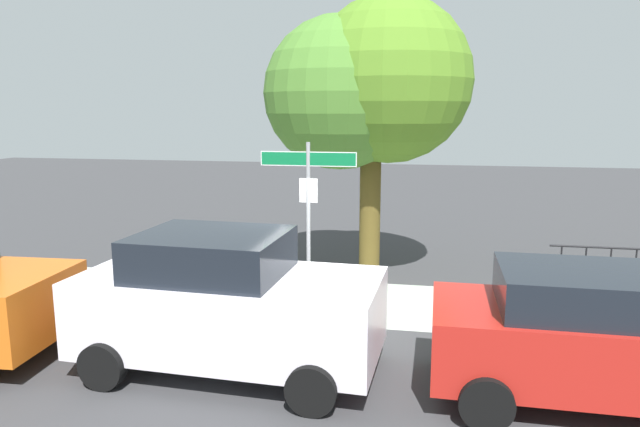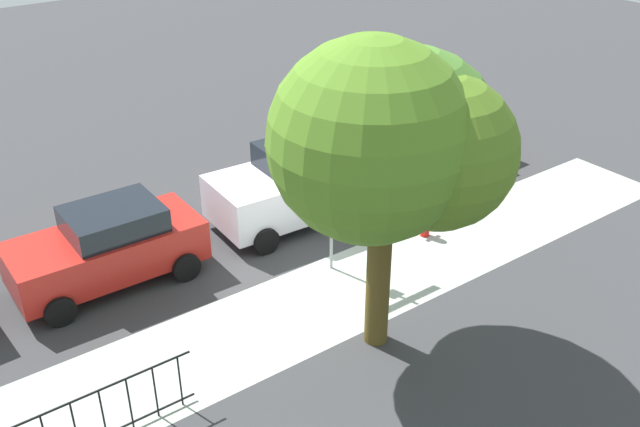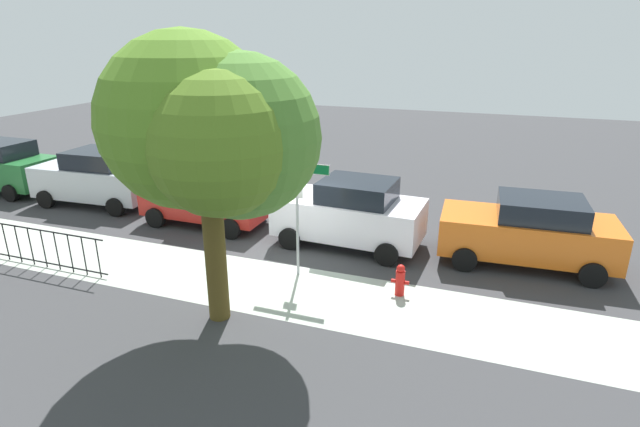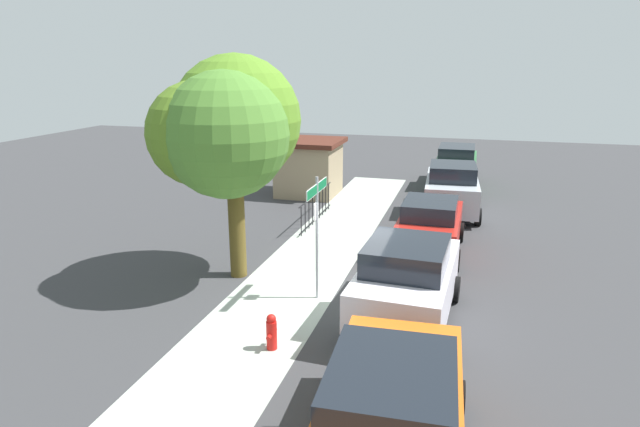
# 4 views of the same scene
# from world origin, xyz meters

# --- Properties ---
(ground_plane) EXTENTS (60.00, 60.00, 0.00)m
(ground_plane) POSITION_xyz_m (0.00, 0.00, 0.00)
(ground_plane) COLOR #38383A
(sidewalk_strip) EXTENTS (24.00, 2.60, 0.00)m
(sidewalk_strip) POSITION_xyz_m (2.00, 1.30, 0.00)
(sidewalk_strip) COLOR #A6AFA3
(sidewalk_strip) RESTS_ON ground_plane
(street_sign) EXTENTS (1.68, 0.07, 3.11)m
(street_sign) POSITION_xyz_m (-0.56, 0.40, 2.23)
(street_sign) COLOR #9EA0A5
(street_sign) RESTS_ON ground_plane
(shade_tree) EXTENTS (4.30, 3.64, 5.96)m
(shade_tree) POSITION_xyz_m (0.05, 3.04, 4.06)
(shade_tree) COLOR #51421B
(shade_tree) RESTS_ON ground_plane
(car_orange) EXTENTS (4.51, 2.32, 1.85)m
(car_orange) POSITION_xyz_m (-6.05, -2.28, 0.94)
(car_orange) COLOR orange
(car_orange) RESTS_ON ground_plane
(car_white) EXTENTS (4.28, 2.31, 1.97)m
(car_white) POSITION_xyz_m (-1.25, -1.90, 0.99)
(car_white) COLOR white
(car_white) RESTS_ON ground_plane
(car_red) EXTENTS (4.03, 2.02, 1.72)m
(car_red) POSITION_xyz_m (3.56, -2.01, 0.88)
(car_red) COLOR red
(car_red) RESTS_ON ground_plane
(car_silver) EXTENTS (4.38, 2.33, 1.98)m
(car_silver) POSITION_xyz_m (8.35, -2.43, 0.99)
(car_silver) COLOR silver
(car_silver) RESTS_ON ground_plane
(car_green) EXTENTS (4.63, 2.01, 1.97)m
(car_green) POSITION_xyz_m (13.15, -2.40, 0.99)
(car_green) COLOR #256C32
(car_green) RESTS_ON ground_plane
(iron_fence) EXTENTS (4.03, 0.04, 1.07)m
(iron_fence) POSITION_xyz_m (5.86, 2.30, 0.56)
(iron_fence) COLOR black
(iron_fence) RESTS_ON ground_plane
(utility_shed) EXTENTS (2.91, 2.82, 2.44)m
(utility_shed) POSITION_xyz_m (9.88, 3.80, 1.25)
(utility_shed) COLOR #998466
(utility_shed) RESTS_ON ground_plane
(fire_hydrant) EXTENTS (0.42, 0.22, 0.78)m
(fire_hydrant) POSITION_xyz_m (-3.23, 0.60, 0.38)
(fire_hydrant) COLOR red
(fire_hydrant) RESTS_ON ground_plane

